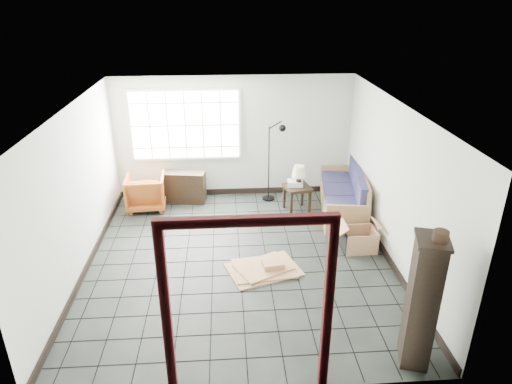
{
  "coord_description": "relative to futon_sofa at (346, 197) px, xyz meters",
  "views": [
    {
      "loc": [
        -0.19,
        -6.55,
        4.17
      ],
      "look_at": [
        0.3,
        0.3,
        1.11
      ],
      "focal_mm": 32.0,
      "sensor_mm": 36.0,
      "label": 1
    }
  ],
  "objects": [
    {
      "name": "futon_sofa",
      "position": [
        0.0,
        0.0,
        0.0
      ],
      "size": [
        1.1,
        2.19,
        0.93
      ],
      "rotation": [
        0.0,
        0.0,
        -0.16
      ],
      "color": "#966444",
      "rests_on": "ground"
    },
    {
      "name": "pot",
      "position": [
        -0.14,
        -4.13,
        1.43
      ],
      "size": [
        0.18,
        0.18,
        0.13
      ],
      "rotation": [
        0.0,
        0.0,
        0.11
      ],
      "color": "black",
      "rests_on": "tall_shelf"
    },
    {
      "name": "open_box",
      "position": [
        -0.13,
        -1.45,
        -0.15
      ],
      "size": [
        0.92,
        0.47,
        0.52
      ],
      "rotation": [
        0.0,
        0.0,
        0.02
      ],
      "color": "#A5704F",
      "rests_on": "ground"
    },
    {
      "name": "tall_shelf",
      "position": [
        -0.18,
        -4.06,
        0.53
      ],
      "size": [
        0.47,
        0.55,
        1.71
      ],
      "rotation": [
        0.0,
        0.0,
        -0.29
      ],
      "color": "black",
      "rests_on": "ground"
    },
    {
      "name": "console_shelf",
      "position": [
        -3.28,
        0.74,
        0.0
      ],
      "size": [
        0.9,
        0.46,
        0.67
      ],
      "rotation": [
        0.0,
        0.0,
        -0.15
      ],
      "color": "black",
      "rests_on": "ground"
    },
    {
      "name": "ground",
      "position": [
        -2.21,
        -1.66,
        -0.33
      ],
      "size": [
        5.5,
        5.5,
        0.0
      ],
      "primitive_type": "plane",
      "color": "black",
      "rests_on": "ground"
    },
    {
      "name": "table_lamp",
      "position": [
        -0.96,
        0.12,
        0.52
      ],
      "size": [
        0.31,
        0.31,
        0.44
      ],
      "rotation": [
        0.0,
        0.0,
        -0.1
      ],
      "color": "black",
      "rests_on": "side_table"
    },
    {
      "name": "room_shell",
      "position": [
        -2.21,
        -1.63,
        1.34
      ],
      "size": [
        5.02,
        5.52,
        2.61
      ],
      "color": "silver",
      "rests_on": "ground"
    },
    {
      "name": "floor_lamp",
      "position": [
        -1.37,
        0.73,
        0.59
      ],
      "size": [
        0.52,
        0.33,
        1.73
      ],
      "rotation": [
        0.0,
        0.0,
        0.28
      ],
      "color": "black",
      "rests_on": "ground"
    },
    {
      "name": "projector",
      "position": [
        -1.02,
        0.17,
        0.26
      ],
      "size": [
        0.32,
        0.26,
        0.11
      ],
      "rotation": [
        0.0,
        0.0,
        -0.07
      ],
      "color": "silver",
      "rests_on": "side_table"
    },
    {
      "name": "armchair",
      "position": [
        -4.06,
        0.49,
        0.06
      ],
      "size": [
        0.81,
        0.76,
        0.79
      ],
      "primitive_type": "imported",
      "rotation": [
        0.0,
        0.0,
        3.2
      ],
      "color": "#924915",
      "rests_on": "ground"
    },
    {
      "name": "doorway_trim",
      "position": [
        -2.21,
        -4.36,
        1.05
      ],
      "size": [
        1.8,
        0.08,
        2.2
      ],
      "color": "#3B0D10",
      "rests_on": "ground"
    },
    {
      "name": "cardboard_pile",
      "position": [
        -1.82,
        -2.0,
        -0.29
      ],
      "size": [
        1.3,
        1.09,
        0.16
      ],
      "rotation": [
        0.0,
        0.0,
        0.26
      ],
      "color": "#A5704F",
      "rests_on": "ground"
    },
    {
      "name": "window_panel",
      "position": [
        -3.21,
        1.04,
        1.27
      ],
      "size": [
        2.32,
        0.08,
        1.52
      ],
      "color": "silver",
      "rests_on": "ground"
    },
    {
      "name": "side_table",
      "position": [
        -0.98,
        0.13,
        0.11
      ],
      "size": [
        0.6,
        0.6,
        0.55
      ],
      "rotation": [
        0.0,
        0.0,
        0.23
      ],
      "color": "black",
      "rests_on": "ground"
    }
  ]
}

